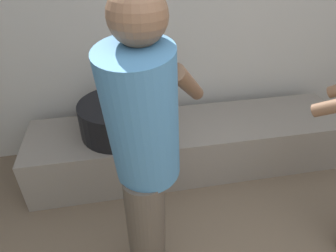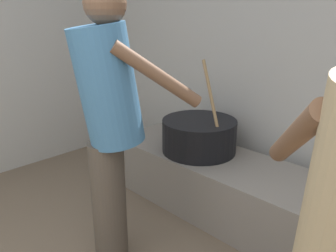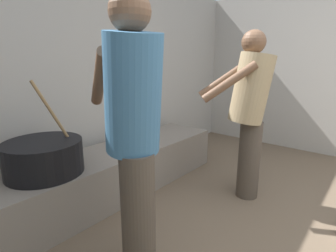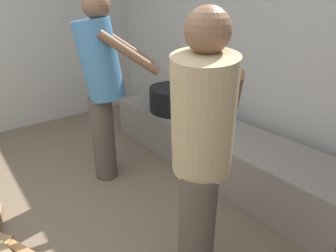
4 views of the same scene
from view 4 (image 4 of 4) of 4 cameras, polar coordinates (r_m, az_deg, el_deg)
The scene contains 5 objects.
block_enclosure_rear at distance 2.89m, azimuth 20.33°, elevation 13.69°, with size 5.23×0.20×2.21m, color #ADA8A0.
hearth_ledge at distance 2.87m, azimuth 8.97°, elevation -4.00°, with size 2.60×0.60×0.43m, color slate.
cooking_pot_main at distance 3.13m, azimuth 1.54°, elevation 5.45°, with size 0.57×0.57×0.71m.
cook_in_tan_shirt at distance 1.43m, azimuth 6.63°, elevation -4.45°, with size 0.65×0.70×1.52m.
cook_in_blue_shirt at distance 2.47m, azimuth -12.94°, elevation 8.73°, with size 0.59×0.74×1.61m.
Camera 4 is at (1.50, 0.20, 1.53)m, focal length 30.76 mm.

